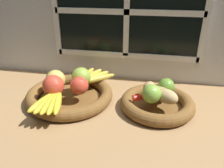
% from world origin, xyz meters
% --- Properties ---
extents(ground_plane, '(1.40, 0.90, 0.03)m').
position_xyz_m(ground_plane, '(0.00, 0.00, -0.01)').
color(ground_plane, '#9E774C').
extents(back_wall, '(1.40, 0.05, 0.55)m').
position_xyz_m(back_wall, '(0.00, 0.30, 0.28)').
color(back_wall, silver).
rests_on(back_wall, ground_plane).
extents(fruit_bowl_left, '(0.34, 0.34, 0.05)m').
position_xyz_m(fruit_bowl_left, '(-0.19, 0.04, 0.02)').
color(fruit_bowl_left, brown).
rests_on(fruit_bowl_left, ground_plane).
extents(fruit_bowl_right, '(0.27, 0.27, 0.05)m').
position_xyz_m(fruit_bowl_right, '(0.15, 0.04, 0.02)').
color(fruit_bowl_right, brown).
rests_on(fruit_bowl_right, ground_plane).
extents(apple_red_front, '(0.08, 0.08, 0.08)m').
position_xyz_m(apple_red_front, '(-0.22, -0.02, 0.09)').
color(apple_red_front, '#CC422D').
rests_on(apple_red_front, fruit_bowl_left).
extents(apple_red_right, '(0.07, 0.07, 0.07)m').
position_xyz_m(apple_red_right, '(-0.14, 0.01, 0.08)').
color(apple_red_right, '#CC422D').
rests_on(apple_red_right, fruit_bowl_left).
extents(apple_golden_left, '(0.08, 0.08, 0.08)m').
position_xyz_m(apple_golden_left, '(-0.24, 0.04, 0.08)').
color(apple_golden_left, '#DBB756').
rests_on(apple_golden_left, fruit_bowl_left).
extents(apple_green_back, '(0.08, 0.08, 0.08)m').
position_xyz_m(apple_green_back, '(-0.15, 0.08, 0.08)').
color(apple_green_back, '#8CAD3D').
rests_on(apple_green_back, fruit_bowl_left).
extents(banana_bunch_front, '(0.12, 0.17, 0.03)m').
position_xyz_m(banana_bunch_front, '(-0.21, -0.08, 0.06)').
color(banana_bunch_front, gold).
rests_on(banana_bunch_front, fruit_bowl_left).
extents(banana_bunch_back, '(0.14, 0.18, 0.03)m').
position_xyz_m(banana_bunch_back, '(-0.12, 0.14, 0.06)').
color(banana_bunch_back, gold).
rests_on(banana_bunch_back, fruit_bowl_left).
extents(potato_oblong, '(0.06, 0.07, 0.05)m').
position_xyz_m(potato_oblong, '(0.12, 0.06, 0.07)').
color(potato_oblong, tan).
rests_on(potato_oblong, fruit_bowl_right).
extents(potato_small, '(0.10, 0.09, 0.05)m').
position_xyz_m(potato_small, '(0.18, 0.01, 0.07)').
color(potato_small, tan).
rests_on(potato_small, fruit_bowl_right).
extents(potato_back, '(0.09, 0.09, 0.04)m').
position_xyz_m(potato_back, '(0.17, 0.08, 0.07)').
color(potato_back, '#A38451').
rests_on(potato_back, fruit_bowl_right).
extents(potato_large, '(0.09, 0.08, 0.04)m').
position_xyz_m(potato_large, '(0.15, 0.04, 0.07)').
color(potato_large, '#A38451').
rests_on(potato_large, fruit_bowl_right).
extents(lime_near, '(0.07, 0.07, 0.07)m').
position_xyz_m(lime_near, '(0.13, 0.00, 0.08)').
color(lime_near, '#7AAD3D').
rests_on(lime_near, fruit_bowl_right).
extents(lime_far, '(0.06, 0.06, 0.06)m').
position_xyz_m(lime_far, '(0.18, 0.07, 0.08)').
color(lime_far, olive).
rests_on(lime_far, fruit_bowl_right).
extents(chili_pepper, '(0.14, 0.08, 0.02)m').
position_xyz_m(chili_pepper, '(0.13, 0.03, 0.06)').
color(chili_pepper, red).
rests_on(chili_pepper, fruit_bowl_right).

